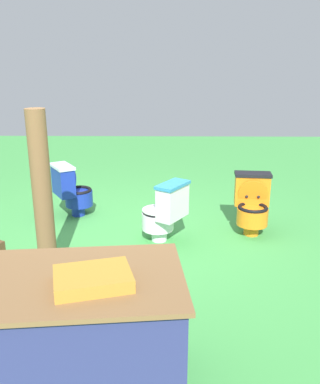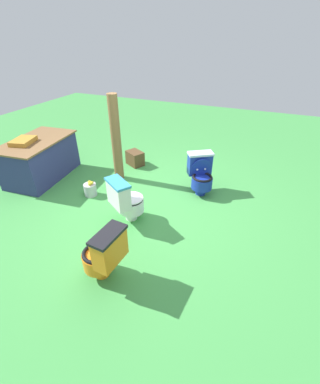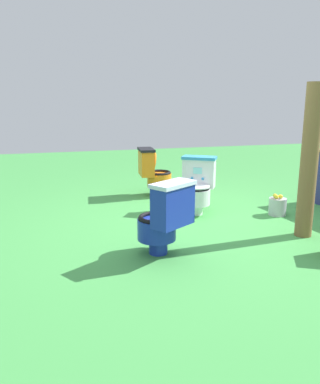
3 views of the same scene
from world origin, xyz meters
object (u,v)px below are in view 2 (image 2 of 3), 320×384
toilet_orange (104,254)px  small_crate (135,158)px  toilet_white (126,200)px  toilet_blue (201,173)px  wooden_post (116,139)px  lemon_bucket (90,189)px  vendor_table (40,159)px

toilet_orange → small_crate: 3.05m
toilet_white → toilet_blue: 1.48m
toilet_orange → wooden_post: (2.19, 1.10, 0.44)m
toilet_white → toilet_blue: bearing=89.4°
toilet_white → wooden_post: wooden_post is taller
toilet_blue → lemon_bucket: bearing=-6.3°
wooden_post → toilet_orange: bearing=-153.2°
vendor_table → toilet_white: bearing=-104.8°
toilet_orange → small_crate: bearing=26.0°
toilet_orange → vendor_table: (1.65, 2.54, 0.02)m
vendor_table → wooden_post: wooden_post is taller
wooden_post → lemon_bucket: (-0.75, 0.15, -0.69)m
toilet_white → small_crate: size_ratio=1.98×
toilet_orange → lemon_bucket: (1.44, 1.26, -0.26)m
toilet_white → toilet_orange: (-1.06, -0.30, 0.00)m
toilet_blue → wooden_post: size_ratio=0.45×
vendor_table → lemon_bucket: vendor_table is taller
wooden_post → toilet_blue: bearing=-85.9°
toilet_orange → lemon_bucket: size_ratio=2.63×
toilet_blue → small_crate: 1.70m
toilet_white → wooden_post: bearing=158.0°
toilet_blue → vendor_table: vendor_table is taller
wooden_post → small_crate: wooden_post is taller
toilet_orange → wooden_post: wooden_post is taller
toilet_white → toilet_orange: same height
wooden_post → lemon_bucket: 1.03m
vendor_table → lemon_bucket: 1.33m
toilet_blue → vendor_table: 3.12m
lemon_bucket → vendor_table: bearing=80.6°
lemon_bucket → small_crate: bearing=-6.7°
toilet_orange → toilet_white: bearing=20.9°
vendor_table → toilet_blue: bearing=-77.9°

